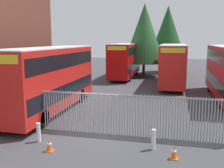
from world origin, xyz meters
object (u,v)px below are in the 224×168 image
Objects in this scene: bollard_near_left at (39,132)px; traffic_cone_mid_forecourt at (49,145)px; double_decker_bus_behind_fence_right at (173,63)px; traffic_cone_by_gate at (174,152)px; bollard_center_front at (154,140)px; double_decker_bus_near_gate at (50,77)px; double_decker_bus_far_back at (125,59)px.

bollard_near_left is 1.37m from traffic_cone_mid_forecourt.
double_decker_bus_behind_fence_right is 18.32× the size of traffic_cone_by_gate.
double_decker_bus_behind_fence_right is 17.92m from bollard_center_front.
double_decker_bus_near_gate reaches higher than traffic_cone_mid_forecourt.
bollard_center_front is at bearing 3.45° from bollard_near_left.
double_decker_bus_behind_fence_right is at bearing 87.84° from bollard_center_front.
double_decker_bus_far_back is 11.38× the size of bollard_near_left.
double_decker_bus_near_gate is 9.19m from bollard_center_front.
double_decker_bus_near_gate reaches higher than bollard_center_front.
traffic_cone_by_gate is (6.32, -23.39, -2.13)m from double_decker_bus_far_back.
bollard_center_front is (7.44, -5.03, -1.95)m from double_decker_bus_near_gate.
double_decker_bus_near_gate is at bearing 109.75° from bollard_near_left.
double_decker_bus_far_back reaches higher than traffic_cone_mid_forecourt.
traffic_cone_mid_forecourt is at bearing -41.88° from bollard_near_left.
traffic_cone_by_gate is at bearing -40.12° from bollard_center_front.
double_decker_bus_far_back is (2.04, 17.60, 0.00)m from double_decker_bus_near_gate.
double_decker_bus_far_back is at bearing 141.56° from double_decker_bus_behind_fence_right.
traffic_cone_mid_forecourt is at bearing -105.22° from double_decker_bus_behind_fence_right.
traffic_cone_by_gate is (6.43, -0.44, -0.19)m from bollard_near_left.
bollard_near_left and bollard_center_front have the same top height.
traffic_cone_mid_forecourt is at bearing -175.06° from traffic_cone_by_gate.
bollard_near_left is at bearing -70.25° from double_decker_bus_near_gate.
bollard_center_front is at bearing 15.34° from traffic_cone_mid_forecourt.
double_decker_bus_behind_fence_right is at bearing -38.44° from double_decker_bus_far_back.
bollard_near_left is 1.61× the size of traffic_cone_by_gate.
traffic_cone_mid_forecourt is at bearing -164.66° from bollard_center_front.
double_decker_bus_behind_fence_right is at bearing 90.74° from traffic_cone_by_gate.
double_decker_bus_far_back is 23.04m from bollard_near_left.
double_decker_bus_near_gate is 18.32× the size of traffic_cone_by_gate.
double_decker_bus_near_gate is 15.13m from double_decker_bus_behind_fence_right.
double_decker_bus_far_back reaches higher than bollard_near_left.
double_decker_bus_behind_fence_right reaches higher than bollard_center_front.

